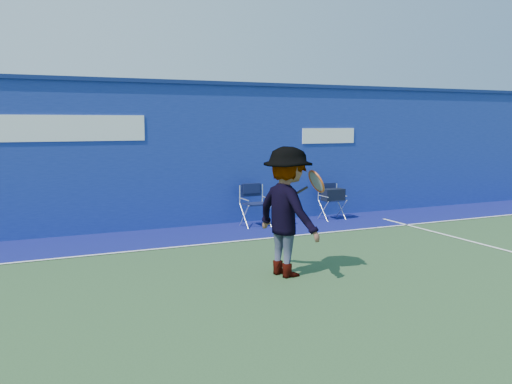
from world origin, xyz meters
name	(u,v)px	position (x,y,z in m)	size (l,w,h in m)	color
ground	(293,295)	(0.00, 0.00, 0.00)	(80.00, 80.00, 0.00)	#2C4B28
stadium_wall	(178,154)	(0.00, 5.20, 1.55)	(24.00, 0.50, 3.08)	navy
out_of_bounds_strip	(195,235)	(0.00, 4.10, 0.00)	(24.00, 1.80, 0.01)	#0E135B
court_lines	(272,282)	(0.00, 0.60, 0.01)	(24.00, 12.00, 0.01)	white
directors_chair_left	(255,212)	(1.47, 4.46, 0.30)	(0.53, 0.50, 0.90)	silver
directors_chair_right	(332,205)	(3.41, 4.48, 0.34)	(0.49, 0.44, 0.82)	silver
water_bottle	(291,219)	(2.25, 4.31, 0.12)	(0.07, 0.07, 0.24)	silver
tennis_player	(288,212)	(0.36, 0.85, 0.94)	(0.97, 1.33, 1.87)	#EA4738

